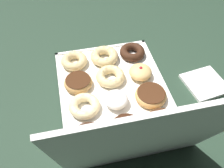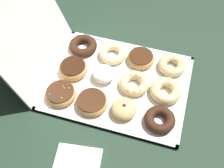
{
  "view_description": "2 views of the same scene",
  "coord_description": "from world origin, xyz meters",
  "px_view_note": "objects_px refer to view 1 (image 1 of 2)",
  "views": [
    {
      "loc": [
        0.14,
        0.6,
        0.74
      ],
      "look_at": [
        0.01,
        -0.01,
        0.04
      ],
      "focal_mm": 39.88,
      "sensor_mm": 36.0,
      "label": 1
    },
    {
      "loc": [
        -0.62,
        -0.16,
        0.91
      ],
      "look_at": [
        -0.04,
        0.01,
        0.04
      ],
      "focal_mm": 45.91,
      "sensor_mm": 36.0,
      "label": 2
    }
  ],
  "objects_px": {
    "chocolate_cake_ring_donut_11": "(89,138)",
    "chocolate_frosted_donut_6": "(151,95)",
    "cruller_donut_2": "(74,60)",
    "chocolate_frosted_donut_5": "(78,82)",
    "cruller_donut_4": "(111,76)",
    "chocolate_frosted_donut_10": "(127,128)",
    "jelly_filled_donut_3": "(140,72)",
    "napkin_stack": "(205,83)",
    "sprinkle_donut_9": "(162,123)",
    "cruller_donut_1": "(103,56)",
    "powdered_filled_donut_7": "(116,100)",
    "donut_box": "(114,92)",
    "cruller_donut_8": "(85,106)",
    "chocolate_cake_ring_donut_0": "(132,52)"
  },
  "relations": [
    {
      "from": "chocolate_cake_ring_donut_11",
      "to": "chocolate_frosted_donut_6",
      "type": "bearing_deg",
      "value": -153.66
    },
    {
      "from": "cruller_donut_2",
      "to": "chocolate_frosted_donut_5",
      "type": "bearing_deg",
      "value": 90.09
    },
    {
      "from": "cruller_donut_4",
      "to": "chocolate_frosted_donut_10",
      "type": "bearing_deg",
      "value": 89.86
    },
    {
      "from": "jelly_filled_donut_3",
      "to": "chocolate_frosted_donut_10",
      "type": "relative_size",
      "value": 0.8
    },
    {
      "from": "chocolate_frosted_donut_10",
      "to": "napkin_stack",
      "type": "xyz_separation_m",
      "value": [
        -0.36,
        -0.15,
        -0.02
      ]
    },
    {
      "from": "cruller_donut_2",
      "to": "sprinkle_donut_9",
      "type": "xyz_separation_m",
      "value": [
        -0.25,
        0.37,
        -0.0
      ]
    },
    {
      "from": "sprinkle_donut_9",
      "to": "cruller_donut_2",
      "type": "bearing_deg",
      "value": -55.95
    },
    {
      "from": "jelly_filled_donut_3",
      "to": "cruller_donut_1",
      "type": "bearing_deg",
      "value": -45.59
    },
    {
      "from": "cruller_donut_2",
      "to": "cruller_donut_4",
      "type": "bearing_deg",
      "value": 137.39
    },
    {
      "from": "cruller_donut_2",
      "to": "cruller_donut_4",
      "type": "height_order",
      "value": "same"
    },
    {
      "from": "powdered_filled_donut_7",
      "to": "chocolate_cake_ring_donut_11",
      "type": "xyz_separation_m",
      "value": [
        0.12,
        0.13,
        -0.01
      ]
    },
    {
      "from": "cruller_donut_4",
      "to": "chocolate_cake_ring_donut_11",
      "type": "xyz_separation_m",
      "value": [
        0.13,
        0.25,
        -0.0
      ]
    },
    {
      "from": "donut_box",
      "to": "cruller_donut_8",
      "type": "height_order",
      "value": "cruller_donut_8"
    },
    {
      "from": "cruller_donut_1",
      "to": "powdered_filled_donut_7",
      "type": "bearing_deg",
      "value": 89.62
    },
    {
      "from": "cruller_donut_4",
      "to": "jelly_filled_donut_3",
      "type": "bearing_deg",
      "value": 176.29
    },
    {
      "from": "chocolate_cake_ring_donut_0",
      "to": "jelly_filled_donut_3",
      "type": "bearing_deg",
      "value": 88.36
    },
    {
      "from": "chocolate_frosted_donut_10",
      "to": "napkin_stack",
      "type": "distance_m",
      "value": 0.39
    },
    {
      "from": "chocolate_cake_ring_donut_0",
      "to": "powdered_filled_donut_7",
      "type": "relative_size",
      "value": 1.25
    },
    {
      "from": "donut_box",
      "to": "jelly_filled_donut_3",
      "type": "relative_size",
      "value": 5.84
    },
    {
      "from": "sprinkle_donut_9",
      "to": "napkin_stack",
      "type": "height_order",
      "value": "sprinkle_donut_9"
    },
    {
      "from": "cruller_donut_4",
      "to": "chocolate_frosted_donut_6",
      "type": "xyz_separation_m",
      "value": [
        -0.12,
        0.13,
        -0.0
      ]
    },
    {
      "from": "chocolate_frosted_donut_10",
      "to": "chocolate_cake_ring_donut_11",
      "type": "xyz_separation_m",
      "value": [
        0.13,
        0.01,
        -0.0
      ]
    },
    {
      "from": "donut_box",
      "to": "chocolate_cake_ring_donut_0",
      "type": "distance_m",
      "value": 0.22
    },
    {
      "from": "cruller_donut_2",
      "to": "chocolate_cake_ring_donut_0",
      "type": "bearing_deg",
      "value": -179.89
    },
    {
      "from": "powdered_filled_donut_7",
      "to": "donut_box",
      "type": "bearing_deg",
      "value": -95.69
    },
    {
      "from": "powdered_filled_donut_7",
      "to": "chocolate_frosted_donut_6",
      "type": "bearing_deg",
      "value": 178.19
    },
    {
      "from": "cruller_donut_8",
      "to": "chocolate_frosted_donut_10",
      "type": "xyz_separation_m",
      "value": [
        -0.12,
        0.13,
        0.0
      ]
    },
    {
      "from": "powdered_filled_donut_7",
      "to": "chocolate_frosted_donut_10",
      "type": "distance_m",
      "value": 0.12
    },
    {
      "from": "cruller_donut_1",
      "to": "chocolate_frosted_donut_5",
      "type": "height_order",
      "value": "cruller_donut_1"
    },
    {
      "from": "donut_box",
      "to": "powdered_filled_donut_7",
      "type": "distance_m",
      "value": 0.07
    },
    {
      "from": "chocolate_frosted_donut_5",
      "to": "cruller_donut_1",
      "type": "bearing_deg",
      "value": -134.89
    },
    {
      "from": "chocolate_frosted_donut_10",
      "to": "chocolate_frosted_donut_6",
      "type": "bearing_deg",
      "value": -135.49
    },
    {
      "from": "chocolate_frosted_donut_6",
      "to": "powdered_filled_donut_7",
      "type": "bearing_deg",
      "value": -1.81
    },
    {
      "from": "chocolate_frosted_donut_5",
      "to": "cruller_donut_4",
      "type": "bearing_deg",
      "value": -178.06
    },
    {
      "from": "cruller_donut_1",
      "to": "sprinkle_donut_9",
      "type": "relative_size",
      "value": 1.02
    },
    {
      "from": "cruller_donut_1",
      "to": "powdered_filled_donut_7",
      "type": "xyz_separation_m",
      "value": [
        0.0,
        0.24,
        0.0
      ]
    },
    {
      "from": "chocolate_cake_ring_donut_11",
      "to": "powdered_filled_donut_7",
      "type": "bearing_deg",
      "value": -133.29
    },
    {
      "from": "jelly_filled_donut_3",
      "to": "chocolate_frosted_donut_6",
      "type": "xyz_separation_m",
      "value": [
        -0.0,
        0.12,
        -0.0
      ]
    },
    {
      "from": "cruller_donut_2",
      "to": "jelly_filled_donut_3",
      "type": "height_order",
      "value": "jelly_filled_donut_3"
    },
    {
      "from": "cruller_donut_2",
      "to": "napkin_stack",
      "type": "relative_size",
      "value": 0.74
    },
    {
      "from": "cruller_donut_1",
      "to": "chocolate_frosted_donut_10",
      "type": "xyz_separation_m",
      "value": [
        -0.01,
        0.37,
        0.0
      ]
    },
    {
      "from": "cruller_donut_4",
      "to": "cruller_donut_8",
      "type": "xyz_separation_m",
      "value": [
        0.12,
        0.12,
        -0.0
      ]
    },
    {
      "from": "cruller_donut_2",
      "to": "cruller_donut_1",
      "type": "bearing_deg",
      "value": 179.25
    },
    {
      "from": "jelly_filled_donut_3",
      "to": "chocolate_frosted_donut_10",
      "type": "bearing_deg",
      "value": 63.77
    },
    {
      "from": "chocolate_cake_ring_donut_11",
      "to": "jelly_filled_donut_3",
      "type": "bearing_deg",
      "value": -135.46
    },
    {
      "from": "cruller_donut_2",
      "to": "chocolate_cake_ring_donut_11",
      "type": "relative_size",
      "value": 0.94
    },
    {
      "from": "chocolate_frosted_donut_6",
      "to": "cruller_donut_8",
      "type": "bearing_deg",
      "value": -1.45
    },
    {
      "from": "jelly_filled_donut_3",
      "to": "cruller_donut_8",
      "type": "height_order",
      "value": "jelly_filled_donut_3"
    },
    {
      "from": "chocolate_frosted_donut_5",
      "to": "cruller_donut_8",
      "type": "xyz_separation_m",
      "value": [
        -0.01,
        0.12,
        -0.0
      ]
    },
    {
      "from": "cruller_donut_4",
      "to": "chocolate_cake_ring_donut_11",
      "type": "distance_m",
      "value": 0.28
    }
  ]
}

